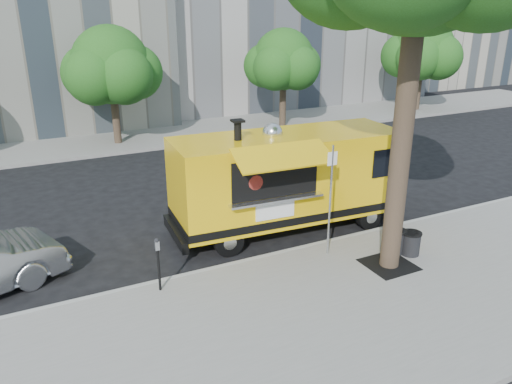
% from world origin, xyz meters
% --- Properties ---
extents(ground, '(120.00, 120.00, 0.00)m').
position_xyz_m(ground, '(0.00, 0.00, 0.00)').
color(ground, black).
rests_on(ground, ground).
extents(sidewalk, '(60.00, 6.00, 0.15)m').
position_xyz_m(sidewalk, '(0.00, -4.00, 0.07)').
color(sidewalk, gray).
rests_on(sidewalk, ground).
extents(curb, '(60.00, 0.14, 0.16)m').
position_xyz_m(curb, '(0.00, -0.93, 0.07)').
color(curb, '#999993').
rests_on(curb, ground).
extents(far_sidewalk, '(60.00, 5.00, 0.15)m').
position_xyz_m(far_sidewalk, '(0.00, 13.50, 0.07)').
color(far_sidewalk, gray).
rests_on(far_sidewalk, ground).
extents(tree_well, '(1.20, 1.20, 0.02)m').
position_xyz_m(tree_well, '(2.60, -2.80, 0.15)').
color(tree_well, black).
rests_on(tree_well, sidewalk).
extents(far_tree_b, '(3.60, 3.60, 5.50)m').
position_xyz_m(far_tree_b, '(-1.00, 12.70, 3.83)').
color(far_tree_b, '#33261C').
rests_on(far_tree_b, far_sidewalk).
extents(far_tree_c, '(3.24, 3.24, 5.21)m').
position_xyz_m(far_tree_c, '(8.00, 12.40, 3.72)').
color(far_tree_c, '#33261C').
rests_on(far_tree_c, far_sidewalk).
extents(far_tree_d, '(3.78, 3.78, 5.64)m').
position_xyz_m(far_tree_d, '(18.00, 12.60, 3.89)').
color(far_tree_d, '#33261C').
rests_on(far_tree_d, far_sidewalk).
extents(sign_post, '(0.28, 0.06, 3.00)m').
position_xyz_m(sign_post, '(1.55, -1.55, 1.85)').
color(sign_post, silver).
rests_on(sign_post, sidewalk).
extents(parking_meter, '(0.11, 0.11, 1.33)m').
position_xyz_m(parking_meter, '(-3.00, -1.35, 0.98)').
color(parking_meter, black).
rests_on(parking_meter, sidewalk).
extents(food_truck, '(7.17, 3.48, 3.48)m').
position_xyz_m(food_truck, '(1.48, 0.57, 1.64)').
color(food_truck, yellow).
rests_on(food_truck, ground).
extents(trash_bin_left, '(0.54, 0.54, 0.65)m').
position_xyz_m(trash_bin_left, '(3.22, -2.30, 0.50)').
color(trash_bin_left, black).
rests_on(trash_bin_left, sidewalk).
extents(trash_bin_right, '(0.53, 0.53, 0.64)m').
position_xyz_m(trash_bin_right, '(3.50, -2.58, 0.49)').
color(trash_bin_right, black).
rests_on(trash_bin_right, sidewalk).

